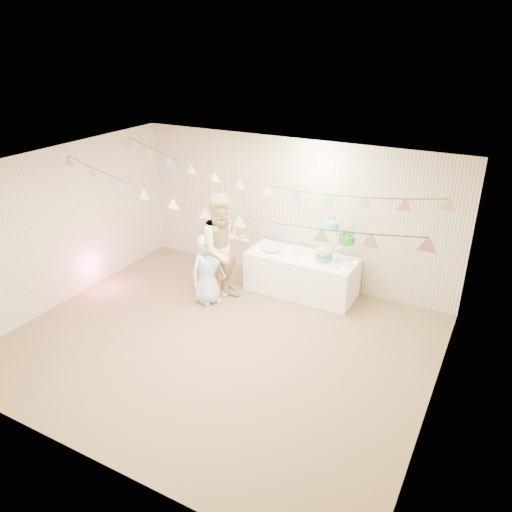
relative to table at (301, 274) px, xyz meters
The scene contains 25 objects.
floor 2.10m from the table, 102.00° to the right, with size 6.00×6.00×0.00m, color brown.
ceiling 3.06m from the table, 102.00° to the right, with size 6.00×6.00×0.00m, color white.
back_wall 1.14m from the table, 132.36° to the left, with size 6.00×6.00×0.00m, color silver.
front_wall 4.64m from the table, 95.44° to the right, with size 6.00×6.00×0.00m, color silver.
left_wall 4.10m from the table, 149.42° to the right, with size 5.00×5.00×0.00m, color silver.
right_wall 3.41m from the table, 38.28° to the right, with size 5.00×5.00×0.00m, color silver.
table is the anchor object (origin of this frame).
cake_stand 0.94m from the table, ahead, with size 0.66×0.39×0.74m, color silver, non-canonical shape.
cake_bottom 0.63m from the table, ahead, with size 0.31×0.31×0.15m, color teal, non-canonical shape.
cake_middle 1.06m from the table, 10.86° to the left, with size 0.27×0.27×0.22m, color #258B1E, non-canonical shape.
cake_top_tier 1.13m from the table, ahead, with size 0.25×0.25×0.19m, color #4CDDEF, non-canonical shape.
platter 0.68m from the table, behind, with size 0.33×0.33×0.02m, color white.
posy 0.48m from the table, 153.63° to the left, with size 0.13×0.13×0.15m, color white, non-canonical shape.
person_adult_a 1.40m from the table, 153.97° to the right, with size 0.61×0.40×1.68m, color tan.
person_adult_b 1.46m from the table, 141.13° to the right, with size 0.92×0.72×1.89m, color tan.
person_child 1.64m from the table, 140.35° to the right, with size 0.60×0.39×1.24m, color #B4DBFF.
bunting_back 2.24m from the table, 114.91° to the right, with size 5.60×1.10×0.40m, color pink, non-canonical shape.
bunting_front 3.00m from the table, 100.95° to the right, with size 5.60×0.90×0.36m, color #72A5E5, non-canonical shape.
tealight_0 0.89m from the table, 169.38° to the right, with size 0.04×0.04×0.03m, color #FFD88C.
tealight_1 0.54m from the table, 152.78° to the left, with size 0.04×0.04×0.03m, color #FFD88C.
tealight_2 0.44m from the table, 65.56° to the right, with size 0.04×0.04×0.03m, color #FFD88C.
tealight_3 0.56m from the table, 32.15° to the left, with size 0.04×0.04×0.03m, color #FFD88C.
tealight_4 0.92m from the table, 12.38° to the right, with size 0.04×0.04×0.03m, color #FFD88C.
tealight_5 0.98m from the table, ahead, with size 0.04×0.04×0.03m, color #FFD88C.
tealight_6 0.90m from the table, 168.03° to the right, with size 0.04×0.04×0.03m, color #FFD88C.
Camera 1 is at (3.43, -5.19, 4.24)m, focal length 35.00 mm.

